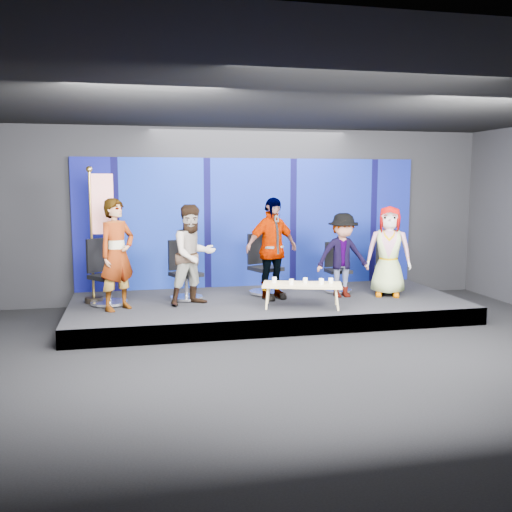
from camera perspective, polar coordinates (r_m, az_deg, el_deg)
The scene contains 21 objects.
ground at distance 8.18m, azimuth 5.26°, elevation -9.89°, with size 10.00×10.00×0.00m, color black.
room_walls at distance 7.81m, azimuth 5.48°, elevation 7.39°, with size 10.02×8.02×3.51m.
riser at distance 10.47m, azimuth 1.11°, elevation -5.15°, with size 7.00×3.00×0.30m, color black.
backdrop at distance 11.66m, azimuth -0.54°, elevation 3.35°, with size 7.00×0.08×2.60m, color #08064D.
chair_a at distance 10.27m, azimuth -14.73°, elevation -2.64°, with size 0.91×0.91×1.15m.
panelist_a at distance 9.73m, azimuth -13.72°, elevation 0.14°, with size 0.68×0.45×1.86m, color black.
chair_b at distance 10.48m, azimuth -7.14°, elevation -2.39°, with size 0.79×0.79×1.08m.
panelist_b at distance 9.92m, azimuth -6.31°, elevation 0.10°, with size 0.85×0.66×1.74m, color black.
chair_c at distance 10.90m, azimuth 0.81°, elevation -1.83°, with size 0.84×0.84×1.15m.
panelist_c at distance 10.34m, azimuth 1.57°, elevation 0.75°, with size 1.09×0.45×1.85m, color black.
chair_d at distance 11.21m, azimuth 8.12°, elevation -1.95°, with size 0.55×0.55×0.96m.
panelist_d at distance 10.66m, azimuth 8.66°, elevation 0.07°, with size 1.01×0.58×1.56m, color black.
chair_e at distance 11.48m, azimuth 12.91°, elevation -1.71°, with size 0.78×0.78×1.04m.
panelist_e at distance 10.92m, azimuth 13.13°, elevation 0.47°, with size 0.82×0.54×1.69m, color black.
coffee_table at distance 9.74m, azimuth 4.63°, elevation -2.97°, with size 1.44×0.94×0.41m.
mug_a at distance 9.83m, azimuth 1.85°, elevation -2.39°, with size 0.08×0.08×0.09m, color silver.
mug_b at distance 9.65m, azimuth 3.56°, elevation -2.58°, with size 0.08×0.08×0.09m, color silver.
mug_c at distance 9.80m, azimuth 4.95°, elevation -2.44°, with size 0.08×0.08×0.09m, color silver.
mug_d at distance 9.71m, azimuth 6.55°, elevation -2.53°, with size 0.08×0.08×0.10m, color silver.
mug_e at distance 9.82m, azimuth 7.49°, elevation -2.45°, with size 0.08×0.08×0.09m, color silver.
flag_stand at distance 10.38m, azimuth -15.47°, elevation 2.41°, with size 0.55×0.32×2.40m.
Camera 1 is at (-2.39, -7.43, 2.43)m, focal length 40.00 mm.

